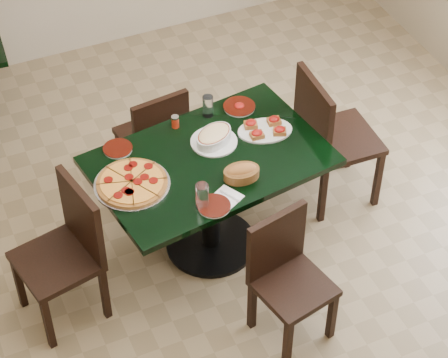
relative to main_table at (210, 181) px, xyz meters
name	(u,v)px	position (x,y,z in m)	size (l,w,h in m)	color
floor	(226,281)	(-0.03, -0.32, -0.57)	(5.50, 5.50, 0.00)	olive
main_table	(210,181)	(0.00, 0.00, 0.00)	(1.46, 1.05, 0.75)	black
chair_far	(156,136)	(-0.12, 0.64, -0.11)	(0.43, 0.43, 0.83)	black
chair_near	(286,272)	(0.14, -0.74, -0.11)	(0.46, 0.46, 0.83)	black
chair_right	(328,133)	(0.86, 0.11, -0.01)	(0.48, 0.48, 0.99)	black
chair_left	(68,246)	(-0.92, -0.11, -0.05)	(0.51, 0.51, 0.92)	black
pepperoni_pizza	(132,183)	(-0.49, -0.03, 0.20)	(0.44, 0.44, 0.04)	silver
lasagna_casserole	(214,137)	(0.08, 0.12, 0.23)	(0.30, 0.28, 0.09)	silver
bread_basket	(241,172)	(0.10, -0.22, 0.22)	(0.22, 0.17, 0.09)	brown
bruschetta_platter	(265,129)	(0.40, 0.09, 0.21)	(0.38, 0.30, 0.05)	silver
side_plate_near	(214,206)	(-0.14, -0.38, 0.19)	(0.19, 0.19, 0.02)	silver
side_plate_far_r	(239,107)	(0.35, 0.36, 0.19)	(0.20, 0.20, 0.03)	silver
side_plate_far_l	(118,149)	(-0.47, 0.29, 0.19)	(0.18, 0.18, 0.02)	silver
napkin_setting	(227,198)	(-0.04, -0.34, 0.18)	(0.20, 0.20, 0.01)	white
water_glass_a	(208,106)	(0.15, 0.37, 0.25)	(0.07, 0.07, 0.14)	white
water_glass_b	(202,196)	(-0.19, -0.34, 0.26)	(0.07, 0.07, 0.16)	white
pepper_shaker	(175,122)	(-0.08, 0.35, 0.22)	(0.05, 0.05, 0.08)	#B63213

